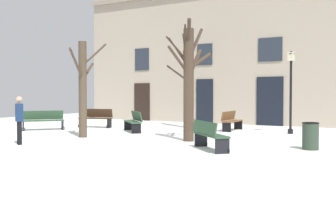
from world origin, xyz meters
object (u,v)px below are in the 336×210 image
at_px(litter_bin, 310,136).
at_px(bench_near_center_tree, 43,120).
at_px(bench_far_corner, 134,121).
at_px(person_by_shop_door, 19,118).
at_px(tree_right_of_center, 83,87).
at_px(bench_back_to_back_left, 96,118).
at_px(tree_left_of_center, 186,80).
at_px(streetlamp, 291,83).
at_px(bench_facing_shops, 231,121).
at_px(bench_near_lamp, 209,135).
at_px(tree_near_facade, 189,80).

distance_m(litter_bin, bench_near_center_tree, 11.94).
xyz_separation_m(bench_far_corner, person_by_shop_door, (-0.66, -5.56, 0.41)).
relative_size(tree_right_of_center, bench_near_center_tree, 2.10).
height_order(bench_near_center_tree, bench_back_to_back_left, bench_back_to_back_left).
bearing_deg(tree_left_of_center, streetlamp, -5.28).
height_order(tree_left_of_center, bench_facing_shops, tree_left_of_center).
bearing_deg(bench_far_corner, person_by_shop_door, -53.65).
xyz_separation_m(tree_right_of_center, litter_bin, (8.22, 0.88, -1.53)).
xyz_separation_m(tree_left_of_center, litter_bin, (6.86, -4.98, -1.91)).
relative_size(streetlamp, bench_near_lamp, 2.14).
xyz_separation_m(tree_near_facade, bench_near_center_tree, (-7.78, 0.41, -1.69)).
bearing_deg(bench_near_center_tree, tree_left_of_center, -9.78).
bearing_deg(bench_near_center_tree, bench_near_lamp, -64.03).
relative_size(bench_near_lamp, person_by_shop_door, 1.02).
bearing_deg(tree_left_of_center, bench_facing_shops, -7.65).
xyz_separation_m(tree_right_of_center, bench_far_corner, (0.35, 2.85, -1.48)).
height_order(bench_near_center_tree, person_by_shop_door, person_by_shop_door).
xyz_separation_m(tree_left_of_center, tree_right_of_center, (-1.36, -5.85, -0.38)).
bearing_deg(bench_facing_shops, bench_near_lamp, -165.54).
bearing_deg(bench_back_to_back_left, litter_bin, -28.85).
relative_size(streetlamp, bench_near_center_tree, 1.98).
xyz_separation_m(litter_bin, bench_near_center_tree, (-11.93, 0.51, 0.04)).
relative_size(tree_near_facade, bench_near_center_tree, 2.43).
height_order(tree_left_of_center, bench_near_center_tree, tree_left_of_center).
xyz_separation_m(tree_near_facade, tree_right_of_center, (-4.08, -0.97, -0.20)).
bearing_deg(litter_bin, streetlamp, 110.49).
bearing_deg(streetlamp, tree_right_of_center, -140.58).
xyz_separation_m(tree_left_of_center, bench_back_to_back_left, (-3.90, -2.16, -1.86)).
distance_m(tree_left_of_center, bench_far_corner, 3.68).
bearing_deg(bench_back_to_back_left, streetlamp, -3.69).
relative_size(bench_back_to_back_left, bench_far_corner, 1.02).
height_order(streetlamp, person_by_shop_door, streetlamp).
bearing_deg(bench_back_to_back_left, tree_left_of_center, 14.76).
distance_m(tree_near_facade, tree_right_of_center, 4.20).
bearing_deg(bench_back_to_back_left, tree_right_of_center, -69.62).
distance_m(bench_facing_shops, bench_far_corner, 4.42).
bearing_deg(tree_right_of_center, person_by_shop_door, -96.64).
bearing_deg(bench_far_corner, bench_facing_shops, 80.33).
distance_m(tree_left_of_center, bench_facing_shops, 3.15).
relative_size(tree_right_of_center, person_by_shop_door, 2.31).
xyz_separation_m(tree_left_of_center, streetlamp, (5.18, -0.48, -0.20)).
bearing_deg(person_by_shop_door, bench_near_center_tree, -16.33).
relative_size(tree_left_of_center, person_by_shop_door, 3.10).
distance_m(tree_left_of_center, bench_near_center_tree, 7.01).
relative_size(tree_near_facade, streetlamp, 1.22).
height_order(tree_near_facade, tree_right_of_center, tree_near_facade).
relative_size(tree_near_facade, tree_left_of_center, 0.86).
distance_m(litter_bin, bench_near_lamp, 3.05).
height_order(streetlamp, bench_near_lamp, streetlamp).
height_order(litter_bin, bench_near_center_tree, bench_near_center_tree).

